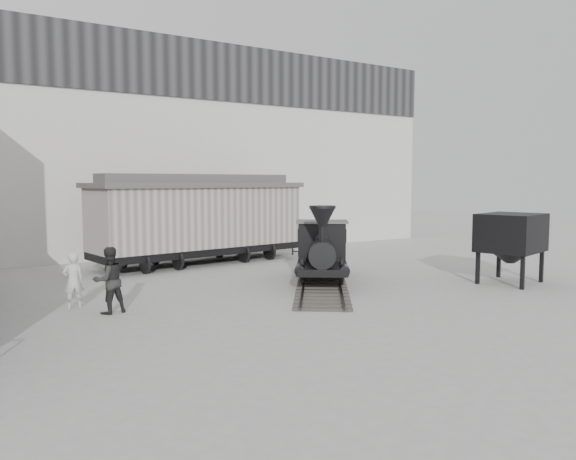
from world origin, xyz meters
TOP-DOWN VIEW (x-y plane):
  - ground at (0.00, 0.00)m, footprint 90.00×90.00m
  - north_wall at (0.00, 14.98)m, footprint 34.00×2.51m
  - locomotive at (2.04, 3.44)m, footprint 6.26×7.70m
  - boxcar at (0.26, 10.53)m, footprint 10.35×4.34m
  - visitor_a at (-6.66, 4.13)m, footprint 0.61×0.40m
  - visitor_b at (-5.93, 2.87)m, footprint 1.05×0.88m
  - coal_hopper at (7.97, -0.33)m, footprint 2.80×2.49m

SIDE VIEW (x-z plane):
  - ground at x=0.00m, z-range 0.00..0.00m
  - visitor_a at x=-6.66m, z-range 0.00..1.67m
  - visitor_b at x=-5.93m, z-range 0.00..1.92m
  - locomotive at x=2.04m, z-range -0.38..2.52m
  - coal_hopper at x=7.97m, z-range 0.40..2.99m
  - boxcar at x=0.26m, z-range 0.10..4.21m
  - north_wall at x=0.00m, z-range 0.05..11.05m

